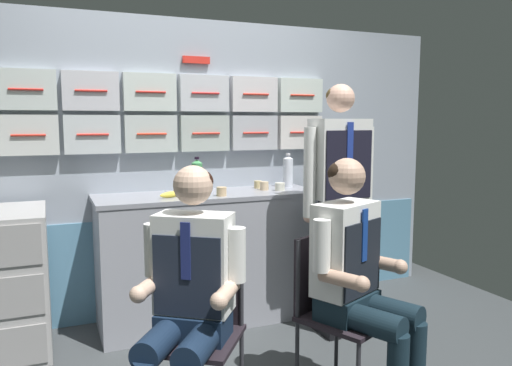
# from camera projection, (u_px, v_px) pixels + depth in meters

# --- Properties ---
(galley_bulkhead) EXTENTS (4.20, 0.14, 2.15)m
(galley_bulkhead) POSITION_uv_depth(u_px,v_px,m) (186.00, 167.00, 3.72)
(galley_bulkhead) COLOR #98A1AF
(galley_bulkhead) RESTS_ON ground
(galley_counter) EXTENTS (1.56, 0.53, 0.92)m
(galley_counter) POSITION_uv_depth(u_px,v_px,m) (210.00, 257.00, 3.57)
(galley_counter) COLOR #989AA4
(galley_counter) RESTS_ON ground
(service_trolley) EXTENTS (0.40, 0.65, 0.91)m
(service_trolley) POSITION_uv_depth(u_px,v_px,m) (12.00, 281.00, 2.96)
(service_trolley) COLOR black
(service_trolley) RESTS_ON ground
(folding_chair_left) EXTENTS (0.56, 0.56, 0.83)m
(folding_chair_left) POSITION_uv_depth(u_px,v_px,m) (201.00, 313.00, 2.40)
(folding_chair_left) COLOR #2D2D33
(folding_chair_left) RESTS_ON ground
(crew_member_left) EXTENTS (0.60, 0.66, 1.23)m
(crew_member_left) POSITION_uv_depth(u_px,v_px,m) (188.00, 292.00, 2.23)
(crew_member_left) COLOR black
(crew_member_left) RESTS_ON ground
(folding_chair_right) EXTENTS (0.53, 0.53, 0.83)m
(folding_chair_right) POSITION_uv_depth(u_px,v_px,m) (332.00, 297.00, 2.62)
(folding_chair_right) COLOR #2D2D33
(folding_chair_right) RESTS_ON ground
(crew_member_right) EXTENTS (0.56, 0.67, 1.24)m
(crew_member_right) POSITION_uv_depth(u_px,v_px,m) (359.00, 272.00, 2.49)
(crew_member_right) COLOR black
(crew_member_right) RESTS_ON ground
(crew_member_standing) EXTENTS (0.53, 0.26, 1.66)m
(crew_member_standing) POSITION_uv_depth(u_px,v_px,m) (339.00, 187.00, 3.33)
(crew_member_standing) COLOR black
(crew_member_standing) RESTS_ON ground
(water_bottle_blue_cap) EXTENTS (0.08, 0.08, 0.26)m
(water_bottle_blue_cap) POSITION_uv_depth(u_px,v_px,m) (288.00, 171.00, 3.86)
(water_bottle_blue_cap) COLOR silver
(water_bottle_blue_cap) RESTS_ON galley_counter
(water_bottle_clear) EXTENTS (0.07, 0.07, 0.27)m
(water_bottle_clear) POSITION_uv_depth(u_px,v_px,m) (197.00, 178.00, 3.34)
(water_bottle_clear) COLOR #489959
(water_bottle_clear) RESTS_ON galley_counter
(espresso_cup_small) EXTENTS (0.06, 0.06, 0.06)m
(espresso_cup_small) POSITION_uv_depth(u_px,v_px,m) (264.00, 186.00, 3.67)
(espresso_cup_small) COLOR #CCAF89
(espresso_cup_small) RESTS_ON galley_counter
(paper_cup_tan) EXTENTS (0.07, 0.07, 0.06)m
(paper_cup_tan) POSITION_uv_depth(u_px,v_px,m) (280.00, 186.00, 3.65)
(paper_cup_tan) COLOR silver
(paper_cup_tan) RESTS_ON galley_counter
(paper_cup_blue) EXTENTS (0.07, 0.07, 0.06)m
(paper_cup_blue) POSITION_uv_depth(u_px,v_px,m) (221.00, 191.00, 3.38)
(paper_cup_blue) COLOR tan
(paper_cup_blue) RESTS_ON galley_counter
(coffee_cup_spare) EXTENTS (0.06, 0.06, 0.06)m
(coffee_cup_spare) POSITION_uv_depth(u_px,v_px,m) (258.00, 184.00, 3.77)
(coffee_cup_spare) COLOR tan
(coffee_cup_spare) RESTS_ON galley_counter
(snack_banana) EXTENTS (0.17, 0.10, 0.04)m
(snack_banana) POSITION_uv_depth(u_px,v_px,m) (171.00, 194.00, 3.32)
(snack_banana) COLOR yellow
(snack_banana) RESTS_ON galley_counter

